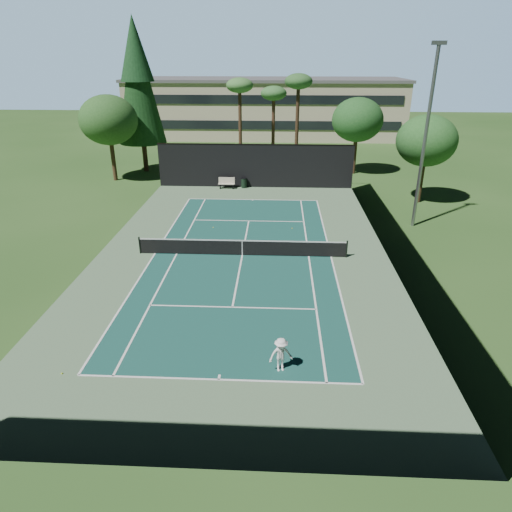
{
  "coord_description": "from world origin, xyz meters",
  "views": [
    {
      "loc": [
        2.11,
        -25.84,
        11.39
      ],
      "look_at": [
        1.0,
        -3.0,
        1.3
      ],
      "focal_mm": 32.0,
      "sensor_mm": 36.0,
      "label": 1
    }
  ],
  "objects": [
    {
      "name": "tennis_ball_b",
      "position": [
        -3.75,
        2.12,
        0.04
      ],
      "size": [
        0.07,
        0.07,
        0.07
      ],
      "primitive_type": "sphere",
      "color": "gold",
      "rests_on": "ground"
    },
    {
      "name": "tennis_ball_d",
      "position": [
        -2.46,
        4.81,
        0.03
      ],
      "size": [
        0.07,
        0.07,
        0.07
      ],
      "primitive_type": "sphere",
      "color": "#E2F337",
      "rests_on": "ground"
    },
    {
      "name": "tennis_net",
      "position": [
        0.0,
        0.0,
        0.56
      ],
      "size": [
        12.9,
        0.1,
        1.1
      ],
      "color": "black",
      "rests_on": "ground"
    },
    {
      "name": "campus_building",
      "position": [
        0.0,
        45.98,
        4.21
      ],
      "size": [
        40.5,
        12.5,
        8.3
      ],
      "color": "beige",
      "rests_on": "ground"
    },
    {
      "name": "fence",
      "position": [
        0.0,
        0.06,
        2.01
      ],
      "size": [
        18.04,
        32.05,
        4.03
      ],
      "color": "black",
      "rests_on": "ground"
    },
    {
      "name": "palm_b",
      "position": [
        1.5,
        26.0,
        7.36
      ],
      "size": [
        2.8,
        2.8,
        8.42
      ],
      "color": "#4D3021",
      "rests_on": "ground"
    },
    {
      "name": "decid_tree_c",
      "position": [
        -14.0,
        18.0,
        5.76
      ],
      "size": [
        5.44,
        5.44,
        8.09
      ],
      "color": "#4E3521",
      "rests_on": "ground"
    },
    {
      "name": "ground",
      "position": [
        0.0,
        0.0,
        0.0
      ],
      "size": [
        160.0,
        160.0,
        0.0
      ],
      "primitive_type": "plane",
      "color": "#294F1D",
      "rests_on": "ground"
    },
    {
      "name": "trash_bin",
      "position": [
        -1.04,
        15.74,
        0.48
      ],
      "size": [
        0.56,
        0.56,
        0.95
      ],
      "color": "black",
      "rests_on": "ground"
    },
    {
      "name": "palm_c",
      "position": [
        4.0,
        23.0,
        8.6
      ],
      "size": [
        2.8,
        2.8,
        9.77
      ],
      "color": "#3F2A1B",
      "rests_on": "ground"
    },
    {
      "name": "court_lines",
      "position": [
        0.0,
        0.0,
        0.02
      ],
      "size": [
        11.07,
        23.87,
        0.01
      ],
      "color": "white",
      "rests_on": "ground"
    },
    {
      "name": "pine_tree",
      "position": [
        -12.0,
        22.0,
        9.55
      ],
      "size": [
        4.8,
        4.8,
        15.0
      ],
      "color": "#4C3120",
      "rests_on": "ground"
    },
    {
      "name": "apron_slab",
      "position": [
        0.0,
        0.0,
        0.01
      ],
      "size": [
        18.0,
        32.0,
        0.01
      ],
      "primitive_type": "cube",
      "color": "#577854",
      "rests_on": "ground"
    },
    {
      "name": "decid_tree_a",
      "position": [
        10.0,
        22.0,
        5.42
      ],
      "size": [
        5.12,
        5.12,
        7.62
      ],
      "color": "#4A311F",
      "rests_on": "ground"
    },
    {
      "name": "tennis_ball_c",
      "position": [
        3.21,
        4.91,
        0.04
      ],
      "size": [
        0.08,
        0.08,
        0.08
      ],
      "primitive_type": "sphere",
      "color": "yellow",
      "rests_on": "ground"
    },
    {
      "name": "park_bench",
      "position": [
        -2.64,
        15.46,
        0.55
      ],
      "size": [
        1.5,
        0.45,
        1.02
      ],
      "color": "beige",
      "rests_on": "ground"
    },
    {
      "name": "palm_a",
      "position": [
        -2.0,
        24.0,
        8.19
      ],
      "size": [
        2.8,
        2.8,
        9.32
      ],
      "color": "#49301F",
      "rests_on": "ground"
    },
    {
      "name": "court_surface",
      "position": [
        0.0,
        0.0,
        0.01
      ],
      "size": [
        10.97,
        23.77,
        0.01
      ],
      "primitive_type": "cube",
      "color": "#174A42",
      "rests_on": "ground"
    },
    {
      "name": "light_pole",
      "position": [
        12.0,
        6.0,
        6.46
      ],
      "size": [
        0.9,
        0.25,
        12.22
      ],
      "color": "gray",
      "rests_on": "ground"
    },
    {
      "name": "tennis_ball_a",
      "position": [
        -6.15,
        -11.83,
        0.04
      ],
      "size": [
        0.07,
        0.07,
        0.07
      ],
      "primitive_type": "sphere",
      "color": "#D3EE36",
      "rests_on": "ground"
    },
    {
      "name": "player",
      "position": [
        2.37,
        -11.17,
        0.73
      ],
      "size": [
        1.06,
        0.78,
        1.46
      ],
      "primitive_type": "imported",
      "rotation": [
        0.0,
        0.0,
        0.27
      ],
      "color": "white",
      "rests_on": "ground"
    },
    {
      "name": "decid_tree_b",
      "position": [
        14.0,
        12.0,
        5.08
      ],
      "size": [
        4.8,
        4.8,
        7.14
      ],
      "color": "#47301E",
      "rests_on": "ground"
    }
  ]
}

